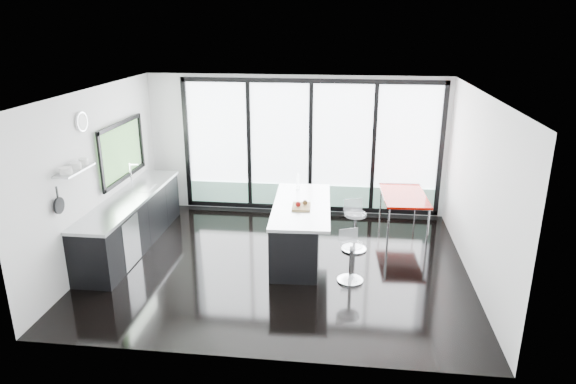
# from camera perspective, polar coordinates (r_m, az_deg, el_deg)

# --- Properties ---
(floor) EXTENTS (6.00, 5.00, 0.00)m
(floor) POSITION_cam_1_polar(r_m,az_deg,el_deg) (8.52, -0.91, -7.97)
(floor) COLOR black
(floor) RESTS_ON ground
(ceiling) EXTENTS (6.00, 5.00, 0.00)m
(ceiling) POSITION_cam_1_polar(r_m,az_deg,el_deg) (7.68, -1.02, 11.04)
(ceiling) COLOR white
(ceiling) RESTS_ON wall_back
(wall_back) EXTENTS (6.00, 0.09, 2.80)m
(wall_back) POSITION_cam_1_polar(r_m,az_deg,el_deg) (10.36, 2.36, 4.42)
(wall_back) COLOR silver
(wall_back) RESTS_ON ground
(wall_front) EXTENTS (6.00, 0.00, 2.80)m
(wall_front) POSITION_cam_1_polar(r_m,az_deg,el_deg) (5.69, -4.36, -6.57)
(wall_front) COLOR silver
(wall_front) RESTS_ON ground
(wall_left) EXTENTS (0.26, 5.00, 2.80)m
(wall_left) POSITION_cam_1_polar(r_m,az_deg,el_deg) (9.07, -19.72, 3.14)
(wall_left) COLOR silver
(wall_left) RESTS_ON ground
(wall_right) EXTENTS (0.00, 5.00, 2.80)m
(wall_right) POSITION_cam_1_polar(r_m,az_deg,el_deg) (8.17, 20.39, 0.22)
(wall_right) COLOR silver
(wall_right) RESTS_ON ground
(counter_cabinets) EXTENTS (0.69, 3.24, 1.36)m
(counter_cabinets) POSITION_cam_1_polar(r_m,az_deg,el_deg) (9.39, -17.01, -3.13)
(counter_cabinets) COLOR black
(counter_cabinets) RESTS_ON floor
(island) EXTENTS (1.04, 2.26, 1.18)m
(island) POSITION_cam_1_polar(r_m,az_deg,el_deg) (8.67, 1.02, -4.12)
(island) COLOR black
(island) RESTS_ON floor
(bar_stool_near) EXTENTS (0.52, 0.52, 0.63)m
(bar_stool_near) POSITION_cam_1_polar(r_m,az_deg,el_deg) (7.91, 6.99, -7.79)
(bar_stool_near) COLOR silver
(bar_stool_near) RESTS_ON floor
(bar_stool_far) EXTENTS (0.54, 0.54, 0.69)m
(bar_stool_far) POSITION_cam_1_polar(r_m,az_deg,el_deg) (8.94, 7.41, -4.38)
(bar_stool_far) COLOR silver
(bar_stool_far) RESTS_ON floor
(red_table) EXTENTS (0.86, 1.42, 0.74)m
(red_table) POSITION_cam_1_polar(r_m,az_deg,el_deg) (9.84, 12.63, -2.32)
(red_table) COLOR #990700
(red_table) RESTS_ON floor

